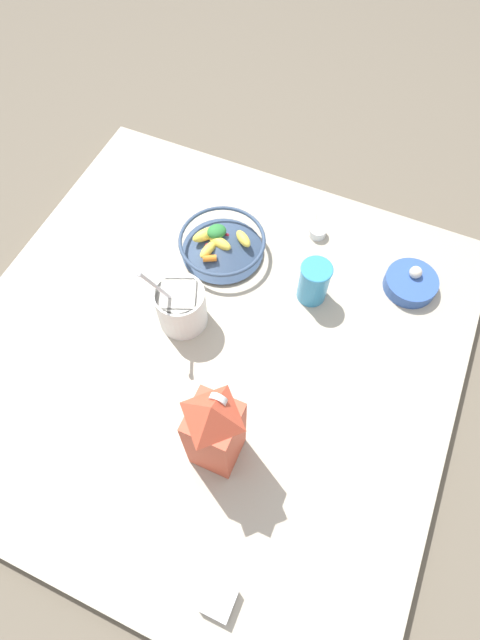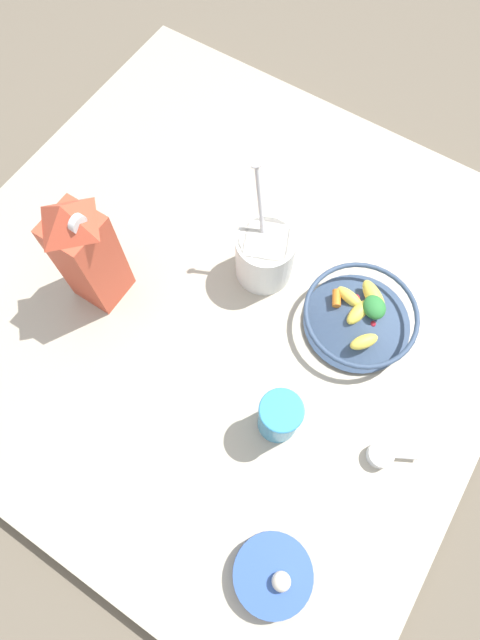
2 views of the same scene
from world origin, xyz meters
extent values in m
plane|color=#665B4C|center=(0.00, 0.00, 0.00)|extent=(6.00, 6.00, 0.00)
cube|color=#B2A893|center=(0.00, 0.00, 0.02)|extent=(1.18, 1.18, 0.05)
cylinder|color=#384C6B|center=(0.09, -0.27, 0.05)|extent=(0.12, 0.12, 0.01)
cone|color=#384C6B|center=(0.09, -0.27, 0.08)|extent=(0.22, 0.22, 0.04)
torus|color=#384C6B|center=(0.09, -0.27, 0.10)|extent=(0.23, 0.23, 0.01)
ellipsoid|color=#EFD64C|center=(0.09, -0.26, 0.09)|extent=(0.07, 0.04, 0.03)
ellipsoid|color=#EFD64C|center=(0.11, -0.23, 0.09)|extent=(0.04, 0.07, 0.02)
ellipsoid|color=#EFD64C|center=(0.04, -0.30, 0.09)|extent=(0.06, 0.06, 0.03)
ellipsoid|color=#EFD64C|center=(0.13, -0.27, 0.09)|extent=(0.08, 0.08, 0.03)
cylinder|color=orange|center=(0.09, -0.21, 0.09)|extent=(0.04, 0.03, 0.02)
sphere|color=red|center=(0.12, -0.29, 0.09)|extent=(0.02, 0.02, 0.02)
sphere|color=red|center=(0.12, -0.24, 0.09)|extent=(0.02, 0.02, 0.02)
sphere|color=red|center=(0.09, -0.30, 0.09)|extent=(0.01, 0.01, 0.01)
ellipsoid|color=#2D7F38|center=(0.11, -0.28, 0.11)|extent=(0.07, 0.07, 0.03)
cube|color=#CC4C33|center=(-0.13, 0.22, 0.17)|extent=(0.09, 0.09, 0.24)
pyramid|color=#CC4C33|center=(-0.13, 0.22, 0.31)|extent=(0.09, 0.09, 0.05)
cylinder|color=white|center=(-0.13, 0.20, 0.31)|extent=(0.03, 0.01, 0.03)
cylinder|color=white|center=(0.09, -0.04, 0.11)|extent=(0.12, 0.12, 0.12)
cylinder|color=white|center=(0.09, -0.04, 0.16)|extent=(0.11, 0.11, 0.02)
cylinder|color=silver|center=(0.11, -0.01, 0.21)|extent=(0.06, 0.07, 0.19)
ellipsoid|color=silver|center=(0.14, 0.01, 0.30)|extent=(0.02, 0.02, 0.01)
cylinder|color=#3893C6|center=(-0.18, -0.24, 0.11)|extent=(0.07, 0.07, 0.12)
torus|color=#3893C6|center=(-0.18, -0.24, 0.16)|extent=(0.08, 0.08, 0.01)
cube|color=silver|center=(-0.25, 0.48, 0.06)|extent=(0.06, 0.06, 0.03)
cube|color=brown|center=(-0.25, 0.48, 0.06)|extent=(0.05, 0.05, 0.02)
cylinder|color=white|center=(-0.13, -0.43, 0.06)|extent=(0.05, 0.05, 0.03)
cylinder|color=white|center=(-0.11, -0.47, 0.06)|extent=(0.03, 0.04, 0.01)
cylinder|color=#3356A3|center=(-0.40, -0.36, 0.06)|extent=(0.13, 0.13, 0.04)
sphere|color=silver|center=(-0.40, -0.38, 0.09)|extent=(0.03, 0.03, 0.03)
camera|label=1|loc=(-0.28, 0.45, 1.14)|focal=28.00mm
camera|label=2|loc=(-0.37, -0.27, 1.00)|focal=28.00mm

